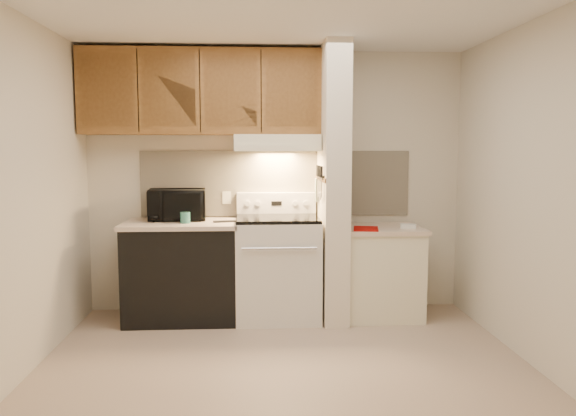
{
  "coord_description": "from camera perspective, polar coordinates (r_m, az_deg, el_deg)",
  "views": [
    {
      "loc": [
        -0.21,
        -3.95,
        1.58
      ],
      "look_at": [
        0.07,
        0.75,
        1.07
      ],
      "focal_mm": 35.0,
      "sensor_mm": 36.0,
      "label": 1
    }
  ],
  "objects": [
    {
      "name": "range_knob_left_inner",
      "position": [
        5.37,
        -3.09,
        0.46
      ],
      "size": [
        0.05,
        0.02,
        0.05
      ],
      "primitive_type": "cylinder",
      "rotation": [
        1.57,
        0.0,
        0.0
      ],
      "color": "silver",
      "rests_on": "range_backguard"
    },
    {
      "name": "knife_handle_e",
      "position": [
        5.24,
        3.0,
        3.83
      ],
      "size": [
        0.02,
        0.02,
        0.1
      ],
      "primitive_type": "cylinder",
      "color": "black",
      "rests_on": "knife_strip"
    },
    {
      "name": "right_cab_base",
      "position": [
        5.36,
        9.43,
        -6.61
      ],
      "size": [
        0.7,
        0.6,
        0.81
      ],
      "primitive_type": "cube",
      "color": "#F0EBC8",
      "rests_on": "floor"
    },
    {
      "name": "cab_door_c",
      "position": [
        5.14,
        -5.85,
        11.74
      ],
      "size": [
        0.46,
        0.01,
        0.63
      ],
      "primitive_type": "cube",
      "color": "brown",
      "rests_on": "upper_cabinets"
    },
    {
      "name": "knife_blade_e",
      "position": [
        5.24,
        3.0,
        2.08
      ],
      "size": [
        0.01,
        0.04,
        0.18
      ],
      "primitive_type": "cube",
      "color": "silver",
      "rests_on": "knife_strip"
    },
    {
      "name": "white_box",
      "position": [
        5.24,
        12.11,
        -1.81
      ],
      "size": [
        0.16,
        0.12,
        0.04
      ],
      "primitive_type": "cube",
      "rotation": [
        0.0,
        0.0,
        -0.25
      ],
      "color": "white",
      "rests_on": "right_countertop"
    },
    {
      "name": "dishwasher_front",
      "position": [
        5.28,
        -10.7,
        -6.5
      ],
      "size": [
        1.0,
        0.63,
        0.87
      ],
      "primitive_type": "cube",
      "color": "black",
      "rests_on": "floor"
    },
    {
      "name": "hood_lip",
      "position": [
        5.02,
        -1.04,
        6.13
      ],
      "size": [
        0.78,
        0.04,
        0.06
      ],
      "primitive_type": "cube",
      "color": "#F0EBC8",
      "rests_on": "range_hood"
    },
    {
      "name": "right_countertop",
      "position": [
        5.29,
        9.51,
        -2.11
      ],
      "size": [
        0.74,
        0.64,
        0.04
      ],
      "primitive_type": "cube",
      "color": "beige",
      "rests_on": "right_cab_base"
    },
    {
      "name": "knife_blade_a",
      "position": [
        4.92,
        3.41,
        1.93
      ],
      "size": [
        0.01,
        0.03,
        0.16
      ],
      "primitive_type": "cube",
      "color": "silver",
      "rests_on": "knife_strip"
    },
    {
      "name": "ceiling",
      "position": [
        4.06,
        -0.39,
        19.23
      ],
      "size": [
        3.6,
        3.6,
        0.0
      ],
      "primitive_type": "plane",
      "rotation": [
        3.14,
        0.0,
        0.0
      ],
      "color": "white",
      "rests_on": "wall_back"
    },
    {
      "name": "range_body",
      "position": [
        5.23,
        -1.05,
        -6.24
      ],
      "size": [
        0.76,
        0.65,
        0.92
      ],
      "primitive_type": "cube",
      "color": "silver",
      "rests_on": "floor"
    },
    {
      "name": "left_countertop",
      "position": [
        5.2,
        -10.8,
        -1.6
      ],
      "size": [
        1.04,
        0.67,
        0.04
      ],
      "primitive_type": "cube",
      "color": "beige",
      "rests_on": "dishwasher_front"
    },
    {
      "name": "oven_handle",
      "position": [
        4.83,
        -0.88,
        -4.13
      ],
      "size": [
        0.65,
        0.02,
        0.02
      ],
      "primitive_type": "cylinder",
      "rotation": [
        0.0,
        1.57,
        0.0
      ],
      "color": "silver",
      "rests_on": "range_body"
    },
    {
      "name": "knife_blade_d",
      "position": [
        5.16,
        3.1,
        2.13
      ],
      "size": [
        0.01,
        0.04,
        0.16
      ],
      "primitive_type": "cube",
      "color": "silver",
      "rests_on": "knife_strip"
    },
    {
      "name": "wall_left",
      "position": [
        4.27,
        -25.3,
        1.1
      ],
      "size": [
        0.02,
        3.0,
        2.5
      ],
      "primitive_type": "cube",
      "color": "beige",
      "rests_on": "floor"
    },
    {
      "name": "range_backguard",
      "position": [
        5.42,
        -1.19,
        0.52
      ],
      "size": [
        0.76,
        0.08,
        0.2
      ],
      "primitive_type": "cube",
      "color": "silver",
      "rests_on": "range_body"
    },
    {
      "name": "partition_pillar",
      "position": [
        5.16,
        4.61,
        2.45
      ],
      "size": [
        0.22,
        0.7,
        2.5
      ],
      "primitive_type": "cube",
      "color": "beige",
      "rests_on": "floor"
    },
    {
      "name": "cab_door_b",
      "position": [
        5.19,
        -12.0,
        11.59
      ],
      "size": [
        0.46,
        0.01,
        0.63
      ],
      "primitive_type": "cube",
      "color": "brown",
      "rests_on": "upper_cabinets"
    },
    {
      "name": "knife_handle_c",
      "position": [
        5.1,
        3.18,
        3.76
      ],
      "size": [
        0.02,
        0.02,
        0.1
      ],
      "primitive_type": "cylinder",
      "color": "black",
      "rests_on": "knife_strip"
    },
    {
      "name": "spoon_rest",
      "position": [
        5.11,
        -6.43,
        -1.35
      ],
      "size": [
        0.21,
        0.11,
        0.01
      ],
      "primitive_type": "cube",
      "rotation": [
        0.0,
        0.0,
        0.23
      ],
      "color": "black",
      "rests_on": "left_countertop"
    },
    {
      "name": "range_knob_left_outer",
      "position": [
        5.37,
        -4.16,
        0.45
      ],
      "size": [
        0.05,
        0.02,
        0.05
      ],
      "primitive_type": "cylinder",
      "rotation": [
        1.57,
        0.0,
        0.0
      ],
      "color": "silver",
      "rests_on": "range_backguard"
    },
    {
      "name": "knife_handle_d",
      "position": [
        5.16,
        3.09,
        3.8
      ],
      "size": [
        0.02,
        0.02,
        0.1
      ],
      "primitive_type": "cylinder",
      "color": "black",
      "rests_on": "knife_strip"
    },
    {
      "name": "wall_right",
      "position": [
        4.44,
        23.5,
        1.36
      ],
      "size": [
        0.02,
        3.0,
        2.5
      ],
      "primitive_type": "cube",
      "color": "beige",
      "rests_on": "floor"
    },
    {
      "name": "knife_strip",
      "position": [
        5.09,
        3.33,
        3.2
      ],
      "size": [
        0.02,
        0.42,
        0.04
      ],
      "primitive_type": "cube",
      "color": "black",
      "rests_on": "partition_pillar"
    },
    {
      "name": "cab_gap_c",
      "position": [
        5.14,
        -2.75,
        11.77
      ],
      "size": [
        0.01,
        0.01,
        0.73
      ],
      "primitive_type": "cube",
      "color": "black",
      "rests_on": "upper_cabinets"
    },
    {
      "name": "cab_gap_b",
      "position": [
        5.16,
        -8.94,
        11.68
      ],
      "size": [
        0.01,
        0.01,
        0.73
      ],
      "primitive_type": "cube",
      "color": "black",
      "rests_on": "upper_cabinets"
    },
    {
      "name": "floor",
      "position": [
        4.26,
        -0.37,
        -15.66
      ],
      "size": [
        3.6,
        3.6,
        0.0
      ],
      "primitive_type": "plane",
      "color": "tan",
      "rests_on": "ground"
    },
    {
      "name": "oven_mitt",
      "position": [
        5.31,
        2.93,
        1.85
      ],
      "size": [
        0.03,
        0.09,
        0.22
      ],
      "primitive_type": "cube",
      "color": "gray",
      "rests_on": "partition_pillar"
    },
    {
      "name": "red_folder",
      "position": [
        5.1,
        7.92,
        -2.1
      ],
      "size": [
        0.27,
        0.33,
        0.01
      ],
      "primitive_type": "cube",
      "rotation": [
        0.0,
        0.0,
        -0.19
      ],
      "color": "#920602",
      "rests_on": "right_countertop"
    },
    {
      "name": "range_knob_right_outer",
      "position": [
        5.39,
        1.8,
        0.49
      ],
      "size": [
        0.05,
        0.02,
        0.05
      ],
      "primitive_type": "cylinder",
      "rotation": [
        1.57,
        0.0,
        0.0
      ],
      "color": "silver",
      "rests_on": "range_backguard"
    },
    {
      "name": "cab_door_d",
      "position": [
        5.15,
        0.35,
        11.77
      ],
      "size": [
        0.46,
        0.01,
        0.63
      ],
      "primitive_type": "cube",
      "color": "brown",
      "rests_on": "upper_cabinets"
    },
    {
      "name": "range_knob_right_inner",
      "position": [
        5.38,
        0.74,
        0.48
      ],
      "size": [
        0.05,
        0.02,
        0.05
      ],
      "primitive_type": "cylinder",
      "rotation": [
        1.57,
        0.0,
        0.0
      ],
      "color": "silver",
      "rests_on": "range_backguard"
    },
    {
      "name": "knife_blade_c",
      "position": [
        5.09,
        3.2,
        1.84
      ],
      "size": [
        0.01,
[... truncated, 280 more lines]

